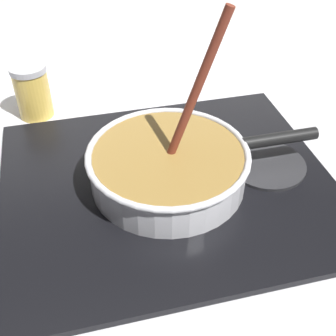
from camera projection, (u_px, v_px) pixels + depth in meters
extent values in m
cube|color=#B7B7BC|center=(182.00, 259.00, 0.67)|extent=(2.40, 1.60, 0.04)
cube|color=black|center=(168.00, 184.00, 0.76)|extent=(0.56, 0.48, 0.01)
torus|color=#592D0C|center=(168.00, 180.00, 0.75)|extent=(0.16, 0.16, 0.01)
cylinder|color=#262628|center=(266.00, 164.00, 0.79)|extent=(0.14, 0.14, 0.01)
cylinder|color=silver|center=(168.00, 168.00, 0.73)|extent=(0.26, 0.26, 0.06)
cylinder|color=olive|center=(168.00, 166.00, 0.73)|extent=(0.25, 0.25, 0.06)
torus|color=silver|center=(168.00, 154.00, 0.71)|extent=(0.27, 0.27, 0.01)
cylinder|color=black|center=(280.00, 138.00, 0.75)|extent=(0.14, 0.02, 0.02)
cylinder|color=#EDD88C|center=(176.00, 185.00, 0.67)|extent=(0.03, 0.03, 0.01)
cylinder|color=#E5CC7A|center=(196.00, 177.00, 0.69)|extent=(0.03, 0.03, 0.01)
cylinder|color=#E5CC7A|center=(172.00, 154.00, 0.73)|extent=(0.03, 0.03, 0.01)
cylinder|color=#E5CC7A|center=(219.00, 155.00, 0.73)|extent=(0.04, 0.04, 0.01)
cylinder|color=#E5CC7A|center=(191.00, 138.00, 0.77)|extent=(0.04, 0.04, 0.01)
cylinder|color=beige|center=(140.00, 157.00, 0.72)|extent=(0.04, 0.04, 0.01)
cylinder|color=beige|center=(110.00, 148.00, 0.74)|extent=(0.03, 0.03, 0.01)
cylinder|color=maroon|center=(196.00, 92.00, 0.65)|extent=(0.10, 0.03, 0.26)
cube|color=brown|center=(168.00, 160.00, 0.73)|extent=(0.05, 0.03, 0.01)
cylinder|color=gold|center=(33.00, 94.00, 0.91)|extent=(0.07, 0.07, 0.10)
cylinder|color=#B2B2B7|center=(27.00, 69.00, 0.87)|extent=(0.07, 0.07, 0.01)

